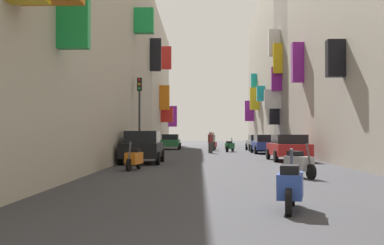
{
  "coord_description": "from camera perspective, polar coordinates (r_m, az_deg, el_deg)",
  "views": [
    {
      "loc": [
        -1.18,
        -2.05,
        1.41
      ],
      "look_at": [
        -1.7,
        34.03,
        2.25
      ],
      "focal_mm": 46.36,
      "sensor_mm": 36.0,
      "label": 1
    }
  ],
  "objects": [
    {
      "name": "building_right_mid_b",
      "position": [
        52.63,
        10.91,
        5.29
      ],
      "size": [
        7.0,
        21.16,
        14.94
      ],
      "color": "#B2A899",
      "rests_on": "ground"
    },
    {
      "name": "parked_car_black",
      "position": [
        24.16,
        -5.74,
        -2.76
      ],
      "size": [
        1.92,
        4.04,
        1.56
      ],
      "color": "black",
      "rests_on": "ground"
    },
    {
      "name": "building_left_near",
      "position": [
        22.44,
        -17.2,
        11.22
      ],
      "size": [
        7.38,
        37.56,
        12.54
      ],
      "color": "#BCB29E",
      "rests_on": "ground"
    },
    {
      "name": "scooter_red",
      "position": [
        44.96,
        2.45,
        -2.55
      ],
      "size": [
        0.71,
        1.75,
        1.13
      ],
      "color": "red",
      "rests_on": "ground"
    },
    {
      "name": "building_right_mid_a",
      "position": [
        39.62,
        14.42,
        10.29
      ],
      "size": [
        7.27,
        6.36,
        18.79
      ],
      "color": "gray",
      "rests_on": "ground"
    },
    {
      "name": "ground_plane",
      "position": [
        32.1,
        2.94,
        -3.86
      ],
      "size": [
        140.0,
        140.0,
        0.0
      ],
      "primitive_type": "plane",
      "color": "#38383D"
    },
    {
      "name": "scooter_blue",
      "position": [
        9.35,
        11.26,
        -7.12
      ],
      "size": [
        0.67,
        1.78,
        1.13
      ],
      "color": "#2D4CAD",
      "rests_on": "ground"
    },
    {
      "name": "parked_car_blue",
      "position": [
        36.53,
        8.51,
        -2.4
      ],
      "size": [
        1.97,
        4.16,
        1.36
      ],
      "color": "navy",
      "rests_on": "ground"
    },
    {
      "name": "parked_car_green",
      "position": [
        45.96,
        -2.5,
        -2.18
      ],
      "size": [
        1.87,
        4.21,
        1.39
      ],
      "color": "#236638",
      "rests_on": "ground"
    },
    {
      "name": "parked_car_grey",
      "position": [
        42.61,
        7.69,
        -2.26
      ],
      "size": [
        2.0,
        4.21,
        1.35
      ],
      "color": "slate",
      "rests_on": "ground"
    },
    {
      "name": "pedestrian_crossing",
      "position": [
        41.62,
        2.42,
        -2.21
      ],
      "size": [
        0.46,
        0.46,
        1.57
      ],
      "color": "#2F2F2F",
      "rests_on": "ground"
    },
    {
      "name": "pedestrian_near_left",
      "position": [
        36.53,
        2.14,
        -2.31
      ],
      "size": [
        0.51,
        0.51,
        1.6
      ],
      "color": "#3C3C3C",
      "rests_on": "ground"
    },
    {
      "name": "scooter_green",
      "position": [
        39.52,
        4.37,
        -2.71
      ],
      "size": [
        0.83,
        1.83,
        1.13
      ],
      "color": "#287F3D",
      "rests_on": "ground"
    },
    {
      "name": "parked_car_red",
      "position": [
        26.64,
        11.04,
        -2.77
      ],
      "size": [
        1.92,
        4.24,
        1.38
      ],
      "color": "#B21E1E",
      "rests_on": "ground"
    },
    {
      "name": "scooter_silver",
      "position": [
        16.45,
        12.14,
        -4.61
      ],
      "size": [
        0.8,
        1.91,
        1.13
      ],
      "color": "#ADADB2",
      "rests_on": "ground"
    },
    {
      "name": "scooter_orange",
      "position": [
        19.59,
        -6.68,
        -4.1
      ],
      "size": [
        0.61,
        1.9,
        1.13
      ],
      "color": "orange",
      "rests_on": "ground"
    },
    {
      "name": "traffic_light_near_corner",
      "position": [
        28.58,
        -6.07,
        2.13
      ],
      "size": [
        0.26,
        0.34,
        4.65
      ],
      "color": "#2D2D2D",
      "rests_on": "ground"
    },
    {
      "name": "building_left_mid_b",
      "position": [
        51.58,
        -6.77,
        4.24
      ],
      "size": [
        7.24,
        22.35,
        12.84
      ],
      "color": "#BCB29E",
      "rests_on": "ground"
    }
  ]
}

